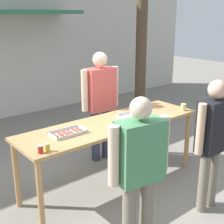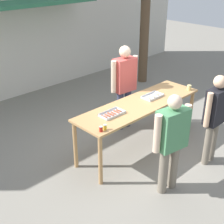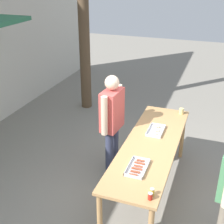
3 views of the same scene
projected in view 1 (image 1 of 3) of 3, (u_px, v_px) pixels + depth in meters
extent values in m
plane|color=gray|center=(112.00, 183.00, 4.54)|extent=(24.00, 24.00, 0.00)
cube|color=#2D704C|center=(5.00, 12.00, 6.36)|extent=(3.20, 1.00, 0.08)
cube|color=tan|center=(112.00, 124.00, 4.26)|extent=(2.68, 0.78, 0.04)
cylinder|color=tan|center=(40.00, 197.00, 3.40)|extent=(0.07, 0.07, 0.90)
cylinder|color=tan|center=(187.00, 140.00, 4.94)|extent=(0.07, 0.07, 0.90)
cylinder|color=tan|center=(16.00, 175.00, 3.87)|extent=(0.07, 0.07, 0.90)
cylinder|color=tan|center=(157.00, 129.00, 5.41)|extent=(0.07, 0.07, 0.90)
cube|color=silver|center=(68.00, 134.00, 3.85)|extent=(0.44, 0.25, 0.01)
cube|color=silver|center=(73.00, 135.00, 3.76)|extent=(0.44, 0.01, 0.03)
cube|color=silver|center=(63.00, 129.00, 3.93)|extent=(0.44, 0.01, 0.03)
cube|color=silver|center=(52.00, 136.00, 3.72)|extent=(0.01, 0.25, 0.03)
cube|color=silver|center=(82.00, 128.00, 3.98)|extent=(0.01, 0.25, 0.03)
cylinder|color=brown|center=(55.00, 135.00, 3.75)|extent=(0.04, 0.12, 0.03)
cylinder|color=brown|center=(61.00, 134.00, 3.79)|extent=(0.03, 0.12, 0.03)
cylinder|color=brown|center=(66.00, 133.00, 3.83)|extent=(0.03, 0.14, 0.03)
cylinder|color=brown|center=(70.00, 132.00, 3.86)|extent=(0.03, 0.12, 0.02)
cylinder|color=brown|center=(75.00, 130.00, 3.91)|extent=(0.03, 0.14, 0.03)
cylinder|color=brown|center=(79.00, 129.00, 3.95)|extent=(0.03, 0.11, 0.03)
cube|color=silver|center=(132.00, 116.00, 4.51)|extent=(0.42, 0.24, 0.01)
cube|color=silver|center=(138.00, 117.00, 4.41)|extent=(0.42, 0.01, 0.03)
cube|color=silver|center=(127.00, 113.00, 4.59)|extent=(0.42, 0.01, 0.03)
cube|color=silver|center=(121.00, 118.00, 4.37)|extent=(0.01, 0.24, 0.03)
cube|color=silver|center=(142.00, 112.00, 4.62)|extent=(0.01, 0.24, 0.03)
ellipsoid|color=beige|center=(126.00, 116.00, 4.42)|extent=(0.06, 0.11, 0.04)
ellipsoid|color=beige|center=(132.00, 115.00, 4.49)|extent=(0.06, 0.12, 0.05)
ellipsoid|color=beige|center=(138.00, 113.00, 4.58)|extent=(0.07, 0.12, 0.05)
cylinder|color=#B22319|center=(41.00, 150.00, 3.31)|extent=(0.06, 0.06, 0.08)
cylinder|color=#B2B2B7|center=(40.00, 146.00, 3.29)|extent=(0.05, 0.05, 0.01)
cylinder|color=gold|center=(47.00, 148.00, 3.36)|extent=(0.06, 0.06, 0.08)
cylinder|color=#B2B2B7|center=(47.00, 144.00, 3.34)|extent=(0.05, 0.05, 0.01)
cylinder|color=#DBC67A|center=(183.00, 107.00, 4.77)|extent=(0.08, 0.08, 0.11)
cylinder|color=#333851|center=(95.00, 136.00, 5.15)|extent=(0.14, 0.14, 0.86)
cylinder|color=#333851|center=(106.00, 133.00, 5.26)|extent=(0.14, 0.14, 0.86)
cube|color=#C64C47|center=(100.00, 89.00, 4.97)|extent=(0.49, 0.30, 0.68)
sphere|color=beige|center=(100.00, 59.00, 4.83)|extent=(0.23, 0.23, 0.23)
cylinder|color=beige|center=(85.00, 91.00, 4.82)|extent=(0.10, 0.10, 0.65)
cylinder|color=beige|center=(115.00, 86.00, 5.12)|extent=(0.10, 0.10, 0.65)
cylinder|color=#756B5B|center=(146.00, 210.00, 3.26)|extent=(0.14, 0.14, 0.79)
cylinder|color=#756B5B|center=(129.00, 217.00, 3.16)|extent=(0.14, 0.14, 0.79)
cube|color=#478456|center=(140.00, 151.00, 3.00)|extent=(0.51, 0.34, 0.62)
sphere|color=beige|center=(141.00, 108.00, 2.87)|extent=(0.21, 0.21, 0.21)
cylinder|color=beige|center=(164.00, 144.00, 3.14)|extent=(0.11, 0.11, 0.59)
cylinder|color=beige|center=(114.00, 156.00, 2.86)|extent=(0.11, 0.11, 0.59)
cylinder|color=#756B5B|center=(212.00, 177.00, 3.92)|extent=(0.12, 0.12, 0.79)
cylinder|color=#756B5B|center=(203.00, 182.00, 3.81)|extent=(0.12, 0.12, 0.79)
cube|color=black|center=(214.00, 126.00, 3.65)|extent=(0.41, 0.23, 0.63)
sphere|color=#DBAD89|center=(217.00, 89.00, 3.52)|extent=(0.21, 0.21, 0.21)
cylinder|color=#DBAD89|center=(201.00, 129.00, 3.49)|extent=(0.09, 0.09, 0.60)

